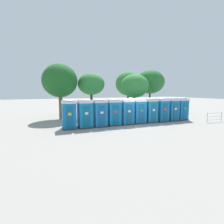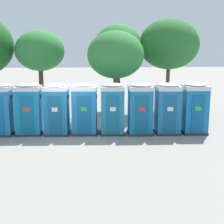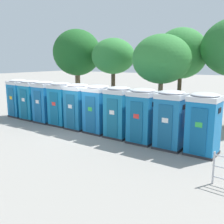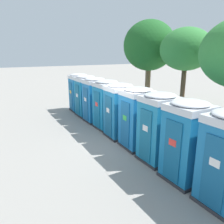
{
  "view_description": "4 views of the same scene",
  "coord_description": "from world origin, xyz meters",
  "px_view_note": "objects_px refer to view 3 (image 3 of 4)",
  "views": [
    {
      "loc": [
        -9.13,
        -14.43,
        3.27
      ],
      "look_at": [
        -2.22,
        0.26,
        1.28
      ],
      "focal_mm": 28.0,
      "sensor_mm": 36.0,
      "label": 1
    },
    {
      "loc": [
        0.86,
        -15.1,
        4.14
      ],
      "look_at": [
        2.05,
        0.06,
        1.1
      ],
      "focal_mm": 50.0,
      "sensor_mm": 36.0,
      "label": 2
    },
    {
      "loc": [
        8.77,
        -10.67,
        3.79
      ],
      "look_at": [
        1.66,
        0.08,
        1.23
      ],
      "focal_mm": 42.0,
      "sensor_mm": 36.0,
      "label": 3
    },
    {
      "loc": [
        7.51,
        -5.16,
        3.84
      ],
      "look_at": [
        -1.4,
        0.22,
        1.03
      ],
      "focal_mm": 35.0,
      "sensor_mm": 36.0,
      "label": 4
    }
  ],
  "objects_px": {
    "portapotty_5": "(98,109)",
    "portapotty_7": "(143,116)",
    "portapotty_8": "(171,119)",
    "street_tree_2": "(113,56)",
    "portapotty_1": "(31,100)",
    "street_tree_1": "(181,54)",
    "portapotty_3": "(61,104)",
    "portapotty_4": "(78,106)",
    "portapotty_9": "(203,124)",
    "portapotty_2": "(45,102)",
    "street_tree_0": "(162,59)",
    "street_tree_3": "(77,53)",
    "portapotty_0": "(19,98)",
    "portapotty_6": "(119,112)"
  },
  "relations": [
    {
      "from": "street_tree_2",
      "to": "portapotty_8",
      "type": "bearing_deg",
      "value": -41.57
    },
    {
      "from": "portapotty_1",
      "to": "street_tree_2",
      "type": "distance_m",
      "value": 6.9
    },
    {
      "from": "street_tree_2",
      "to": "portapotty_9",
      "type": "bearing_deg",
      "value": -36.59
    },
    {
      "from": "portapotty_1",
      "to": "street_tree_1",
      "type": "xyz_separation_m",
      "value": [
        7.76,
        5.81,
        2.91
      ]
    },
    {
      "from": "street_tree_3",
      "to": "portapotty_3",
      "type": "bearing_deg",
      "value": -57.03
    },
    {
      "from": "portapotty_0",
      "to": "portapotty_6",
      "type": "distance_m",
      "value": 8.26
    },
    {
      "from": "portapotty_5",
      "to": "portapotty_7",
      "type": "xyz_separation_m",
      "value": [
        2.75,
        -0.23,
        0.0
      ]
    },
    {
      "from": "portapotty_2",
      "to": "portapotty_9",
      "type": "distance_m",
      "value": 9.64
    },
    {
      "from": "portapotty_9",
      "to": "street_tree_3",
      "type": "relative_size",
      "value": 0.4
    },
    {
      "from": "portapotty_1",
      "to": "portapotty_3",
      "type": "height_order",
      "value": "same"
    },
    {
      "from": "portapotty_0",
      "to": "portapotty_8",
      "type": "relative_size",
      "value": 1.0
    },
    {
      "from": "portapotty_1",
      "to": "portapotty_9",
      "type": "bearing_deg",
      "value": -2.58
    },
    {
      "from": "portapotty_9",
      "to": "portapotty_1",
      "type": "bearing_deg",
      "value": 177.42
    },
    {
      "from": "portapotty_3",
      "to": "portapotty_7",
      "type": "relative_size",
      "value": 1.0
    },
    {
      "from": "portapotty_4",
      "to": "street_tree_2",
      "type": "height_order",
      "value": "street_tree_2"
    },
    {
      "from": "street_tree_1",
      "to": "portapotty_8",
      "type": "bearing_deg",
      "value": -73.54
    },
    {
      "from": "portapotty_1",
      "to": "street_tree_3",
      "type": "relative_size",
      "value": 0.4
    },
    {
      "from": "portapotty_2",
      "to": "portapotty_7",
      "type": "relative_size",
      "value": 1.0
    },
    {
      "from": "portapotty_2",
      "to": "street_tree_3",
      "type": "bearing_deg",
      "value": 112.74
    },
    {
      "from": "street_tree_2",
      "to": "portapotty_1",
      "type": "bearing_deg",
      "value": -113.88
    },
    {
      "from": "portapotty_1",
      "to": "portapotty_7",
      "type": "distance_m",
      "value": 8.26
    },
    {
      "from": "portapotty_0",
      "to": "street_tree_0",
      "type": "xyz_separation_m",
      "value": [
        8.76,
        3.45,
        2.55
      ]
    },
    {
      "from": "portapotty_1",
      "to": "portapotty_6",
      "type": "relative_size",
      "value": 1.0
    },
    {
      "from": "street_tree_2",
      "to": "portapotty_5",
      "type": "bearing_deg",
      "value": -63.81
    },
    {
      "from": "portapotty_7",
      "to": "street_tree_2",
      "type": "distance_m",
      "value": 8.88
    },
    {
      "from": "portapotty_4",
      "to": "portapotty_6",
      "type": "distance_m",
      "value": 2.75
    },
    {
      "from": "portapotty_9",
      "to": "street_tree_3",
      "type": "distance_m",
      "value": 14.06
    },
    {
      "from": "portapotty_4",
      "to": "street_tree_3",
      "type": "relative_size",
      "value": 0.4
    },
    {
      "from": "portapotty_7",
      "to": "portapotty_2",
      "type": "bearing_deg",
      "value": 176.85
    },
    {
      "from": "portapotty_0",
      "to": "street_tree_2",
      "type": "relative_size",
      "value": 0.47
    },
    {
      "from": "portapotty_1",
      "to": "portapotty_5",
      "type": "distance_m",
      "value": 5.51
    },
    {
      "from": "portapotty_4",
      "to": "portapotty_3",
      "type": "bearing_deg",
      "value": 175.1
    },
    {
      "from": "portapotty_3",
      "to": "portapotty_5",
      "type": "distance_m",
      "value": 2.75
    },
    {
      "from": "portapotty_3",
      "to": "street_tree_2",
      "type": "bearing_deg",
      "value": 91.93
    },
    {
      "from": "street_tree_1",
      "to": "street_tree_3",
      "type": "bearing_deg",
      "value": 179.33
    },
    {
      "from": "street_tree_3",
      "to": "portapotty_9",
      "type": "bearing_deg",
      "value": -27.84
    },
    {
      "from": "portapotty_8",
      "to": "portapotty_7",
      "type": "bearing_deg",
      "value": 177.98
    },
    {
      "from": "portapotty_4",
      "to": "portapotty_8",
      "type": "bearing_deg",
      "value": -3.14
    },
    {
      "from": "portapotty_0",
      "to": "portapotty_4",
      "type": "bearing_deg",
      "value": -3.15
    },
    {
      "from": "portapotty_4",
      "to": "portapotty_7",
      "type": "distance_m",
      "value": 4.13
    },
    {
      "from": "portapotty_9",
      "to": "street_tree_3",
      "type": "bearing_deg",
      "value": 152.16
    },
    {
      "from": "portapotty_9",
      "to": "street_tree_0",
      "type": "bearing_deg",
      "value": 131.71
    },
    {
      "from": "portapotty_5",
      "to": "portapotty_6",
      "type": "relative_size",
      "value": 1.0
    },
    {
      "from": "portapotty_2",
      "to": "portapotty_8",
      "type": "bearing_deg",
      "value": -2.96
    },
    {
      "from": "portapotty_9",
      "to": "street_tree_1",
      "type": "relative_size",
      "value": 0.44
    },
    {
      "from": "portapotty_8",
      "to": "street_tree_2",
      "type": "bearing_deg",
      "value": 138.43
    },
    {
      "from": "portapotty_5",
      "to": "street_tree_0",
      "type": "relative_size",
      "value": 0.48
    },
    {
      "from": "portapotty_6",
      "to": "portapotty_8",
      "type": "height_order",
      "value": "same"
    },
    {
      "from": "portapotty_0",
      "to": "portapotty_4",
      "type": "height_order",
      "value": "same"
    },
    {
      "from": "portapotty_2",
      "to": "street_tree_0",
      "type": "bearing_deg",
      "value": 31.14
    }
  ]
}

